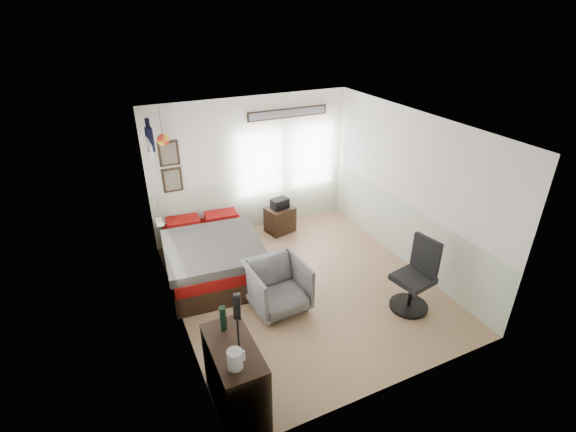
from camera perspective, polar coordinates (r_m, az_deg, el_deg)
name	(u,v)px	position (r m, az deg, el deg)	size (l,w,h in m)	color
ground_plane	(304,287)	(7.02, 2.16, -9.61)	(4.00, 4.50, 0.01)	olive
room_shell	(295,194)	(6.31, 1.01, 2.96)	(4.02, 4.52, 2.71)	white
wall_decor	(196,140)	(7.40, -12.46, 10.08)	(3.55, 1.32, 1.44)	black
bed	(212,256)	(7.29, -10.32, -5.34)	(1.69, 2.26, 0.68)	#332112
dresser	(235,377)	(5.06, -7.21, -20.97)	(0.48, 1.00, 0.90)	#332112
armchair	(278,286)	(6.38, -1.41, -9.54)	(0.82, 0.85, 0.77)	gray
nightstand	(280,220)	(8.47, -1.10, -0.48)	(0.53, 0.42, 0.53)	#332112
task_chair	(415,281)	(6.62, 17.00, -8.48)	(0.60, 0.60, 1.16)	black
kettle	(235,359)	(4.46, -7.26, -18.86)	(0.19, 0.16, 0.21)	silver
bottle	(223,318)	(4.86, -8.87, -13.64)	(0.08, 0.08, 0.30)	black
stand_fan	(237,307)	(4.38, -6.97, -12.27)	(0.16, 0.27, 0.69)	black
black_bag	(280,203)	(8.31, -1.13, 1.73)	(0.34, 0.22, 0.20)	black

